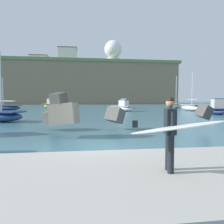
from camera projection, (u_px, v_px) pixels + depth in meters
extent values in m
plane|color=#42707F|center=(96.00, 146.00, 8.99)|extent=(400.00, 400.00, 0.00)
cube|color=#B2ADA3|center=(106.00, 177.00, 5.02)|extent=(48.00, 4.40, 0.24)
cube|color=#4C4944|center=(204.00, 112.00, 13.81)|extent=(1.13, 0.95, 1.12)
cube|color=#4C4944|center=(59.00, 100.00, 10.74)|extent=(0.94, 1.01, 0.84)
cube|color=#605B56|center=(115.00, 115.00, 13.70)|extent=(1.46, 1.39, 1.17)
cube|color=gray|center=(64.00, 114.00, 10.86)|extent=(1.61, 1.38, 1.20)
cube|color=#4C4944|center=(52.00, 117.00, 13.54)|extent=(1.49, 1.48, 1.02)
cylinder|color=black|center=(168.00, 152.00, 5.18)|extent=(0.15, 0.15, 0.90)
cylinder|color=black|center=(171.00, 154.00, 4.95)|extent=(0.15, 0.15, 0.90)
cube|color=black|center=(170.00, 121.00, 5.02)|extent=(0.28, 0.41, 0.60)
sphere|color=#A87A5B|center=(170.00, 103.00, 5.00)|extent=(0.21, 0.21, 0.21)
sphere|color=black|center=(170.00, 101.00, 4.99)|extent=(0.19, 0.19, 0.19)
cylinder|color=black|center=(168.00, 115.00, 5.39)|extent=(0.17, 0.53, 0.41)
cylinder|color=black|center=(173.00, 124.00, 4.77)|extent=(0.09, 0.09, 0.56)
ellipsoid|color=white|center=(178.00, 127.00, 4.71)|extent=(2.12, 0.68, 0.37)
cube|color=black|center=(135.00, 124.00, 4.72)|extent=(0.12, 0.04, 0.16)
ellipsoid|color=white|center=(122.00, 109.00, 35.45)|extent=(4.17, 4.50, 0.90)
cube|color=#ACACAC|center=(122.00, 106.00, 35.43)|extent=(3.84, 4.14, 0.10)
cube|color=silver|center=(124.00, 103.00, 35.18)|extent=(1.69, 1.71, 0.91)
cube|color=#334C5B|center=(124.00, 100.00, 35.15)|extent=(1.52, 1.54, 0.12)
ellipsoid|color=beige|center=(124.00, 106.00, 49.31)|extent=(3.52, 6.56, 0.98)
cube|color=#9C9991|center=(124.00, 104.00, 49.28)|extent=(3.24, 6.03, 0.10)
cube|color=silver|center=(124.00, 101.00, 48.78)|extent=(1.65, 2.12, 1.20)
cube|color=#334C5B|center=(124.00, 98.00, 48.74)|extent=(1.49, 1.91, 0.12)
ellipsoid|color=#EAC64C|center=(52.00, 106.00, 46.59)|extent=(4.14, 5.41, 1.09)
cube|color=#AF9539|center=(52.00, 104.00, 46.56)|extent=(3.81, 4.98, 0.10)
cube|color=#B7B2A8|center=(51.00, 101.00, 46.17)|extent=(1.79, 1.91, 1.05)
cube|color=#334C5B|center=(51.00, 98.00, 46.14)|extent=(1.61, 1.72, 0.12)
ellipsoid|color=beige|center=(191.00, 108.00, 36.80)|extent=(1.95, 5.56, 1.09)
cube|color=#9C9991|center=(191.00, 105.00, 36.77)|extent=(1.79, 5.12, 0.10)
cylinder|color=silver|center=(192.00, 88.00, 36.20)|extent=(0.12, 0.12, 5.50)
cylinder|color=silver|center=(192.00, 99.00, 36.31)|extent=(0.23, 3.29, 0.08)
ellipsoid|color=navy|center=(217.00, 111.00, 28.69)|extent=(3.30, 5.08, 0.80)
cube|color=navy|center=(217.00, 108.00, 28.66)|extent=(3.03, 4.67, 0.10)
cube|color=#B7B2A8|center=(218.00, 104.00, 28.28)|extent=(1.62, 1.69, 1.21)
cube|color=#334C5B|center=(218.00, 99.00, 28.24)|extent=(1.46, 1.52, 0.12)
ellipsoid|color=navy|center=(6.00, 108.00, 39.46)|extent=(5.97, 2.97, 0.85)
cube|color=navy|center=(5.00, 106.00, 39.44)|extent=(5.49, 2.74, 0.10)
cylinder|color=silver|center=(3.00, 92.00, 39.32)|extent=(0.12, 0.12, 5.15)
cylinder|color=silver|center=(3.00, 101.00, 39.42)|extent=(3.37, 0.78, 0.08)
cylinder|color=silver|center=(1.00, 82.00, 18.54)|extent=(0.12, 0.12, 5.20)
cylinder|color=silver|center=(1.00, 101.00, 18.64)|extent=(2.67, 1.16, 0.08)
ellipsoid|color=beige|center=(176.00, 106.00, 48.34)|extent=(4.11, 4.15, 1.04)
cube|color=#9C9991|center=(177.00, 104.00, 48.31)|extent=(3.78, 3.82, 0.10)
cylinder|color=silver|center=(176.00, 90.00, 47.87)|extent=(0.12, 0.12, 6.18)
cylinder|color=silver|center=(176.00, 100.00, 48.00)|extent=(1.84, 1.88, 0.08)
cube|color=#847056|center=(58.00, 85.00, 101.76)|extent=(105.24, 34.49, 17.46)
cube|color=#667F4C|center=(58.00, 66.00, 101.22)|extent=(107.35, 35.18, 1.20)
cylinder|color=silver|center=(113.00, 61.00, 100.93)|extent=(6.14, 6.14, 2.91)
sphere|color=white|center=(113.00, 49.00, 100.61)|extent=(8.25, 8.25, 8.25)
cube|color=beige|center=(39.00, 60.00, 100.38)|extent=(7.99, 5.93, 3.65)
cube|color=#66564C|center=(39.00, 56.00, 100.27)|extent=(8.38, 6.22, 0.30)
cube|color=silver|center=(68.00, 55.00, 94.17)|extent=(7.77, 7.11, 5.53)
cube|color=#66564C|center=(68.00, 49.00, 94.00)|extent=(8.15, 7.47, 0.30)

